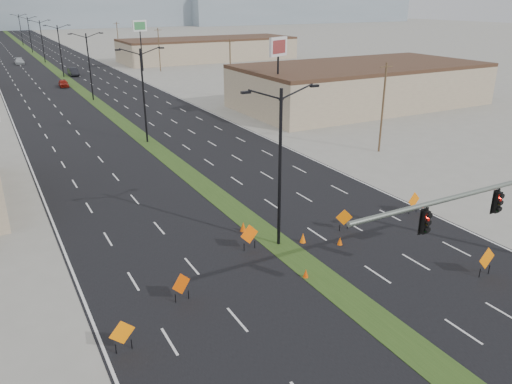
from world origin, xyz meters
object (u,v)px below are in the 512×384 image
streetlight_0 (280,164)px  streetlight_3 (60,49)px  pole_sign_east_near (278,53)px  car_far (19,61)px  construction_sign_4 (487,259)px  pole_sign_east_far (140,29)px  car_mid (73,72)px  construction_sign_1 (181,285)px  construction_sign_5 (414,201)px  construction_sign_2 (249,235)px  cone_2 (303,238)px  car_left (63,83)px  cone_1 (340,241)px  streetlight_5 (30,33)px  cone_3 (243,227)px  streetlight_6 (21,29)px  streetlight_2 (89,65)px  cone_0 (306,274)px  construction_sign_0 (122,334)px  streetlight_4 (42,40)px  streetlight_1 (144,93)px  construction_sign_3 (344,218)px

streetlight_0 → streetlight_3: same height
streetlight_0 → pole_sign_east_near: bearing=59.2°
car_far → construction_sign_4: bearing=-82.2°
pole_sign_east_far → car_mid: bearing=164.2°
construction_sign_1 → construction_sign_5: 19.19m
construction_sign_2 → cone_2: size_ratio=2.64×
car_left → construction_sign_4: construction_sign_4 is taller
cone_1 → streetlight_5: bearing=91.4°
streetlight_3 → cone_3: 81.37m
streetlight_6 → construction_sign_1: size_ratio=6.10×
construction_sign_2 → cone_2: (3.51, -0.78, -0.70)m
cone_1 → cone_2: cone_2 is taller
streetlight_3 → streetlight_2: bearing=-90.0°
streetlight_5 → construction_sign_4: size_ratio=5.58×
streetlight_3 → construction_sign_4: streetlight_3 is taller
car_mid → cone_0: bearing=-91.7°
cone_0 → pole_sign_east_near: (18.60, 34.10, 8.30)m
streetlight_0 → cone_2: bearing=-20.1°
streetlight_5 → construction_sign_0: bearing=-94.5°
streetlight_5 → construction_sign_2: size_ratio=5.77×
streetlight_0 → construction_sign_0: bearing=-153.8°
car_mid → cone_3: bearing=-92.0°
streetlight_0 → streetlight_4: (0.00, 112.00, 0.00)m
streetlight_1 → construction_sign_4: streetlight_1 is taller
streetlight_1 → construction_sign_2: (-2.00, -27.77, -4.39)m
streetlight_2 → streetlight_1: bearing=-90.0°
streetlight_1 → pole_sign_east_near: (17.79, 1.80, 3.16)m
construction_sign_1 → pole_sign_east_near: (25.57, 32.92, 7.61)m
construction_sign_5 → pole_sign_east_far: 86.69m
streetlight_5 → cone_1: streetlight_5 is taller
streetlight_2 → cone_3: (-1.12, -53.20, -5.08)m
cone_3 → streetlight_2: bearing=88.8°
car_mid → construction_sign_2: 84.94m
pole_sign_east_near → car_far: bearing=81.3°
cone_1 → pole_sign_east_near: size_ratio=0.05×
construction_sign_0 → construction_sign_3: bearing=9.1°
cone_0 → pole_sign_east_near: bearing=61.4°
pole_sign_east_far → pole_sign_east_near: bearing=-107.2°
car_left → construction_sign_3: construction_sign_3 is taller
cone_2 → construction_sign_1: bearing=-164.5°
construction_sign_3 → cone_1: size_ratio=2.76×
construction_sign_0 → cone_3: (10.38, 8.45, -0.61)m
construction_sign_5 → cone_2: construction_sign_5 is taller
cone_1 → streetlight_4: bearing=91.7°
streetlight_3 → car_mid: (2.11, 1.08, -4.63)m
streetlight_0 → construction_sign_2: (-2.00, 0.23, -4.39)m
streetlight_6 → car_far: streetlight_6 is taller
streetlight_3 → construction_sign_5: 85.35m
streetlight_0 → construction_sign_0: streetlight_0 is taller
car_far → streetlight_2: bearing=-82.9°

